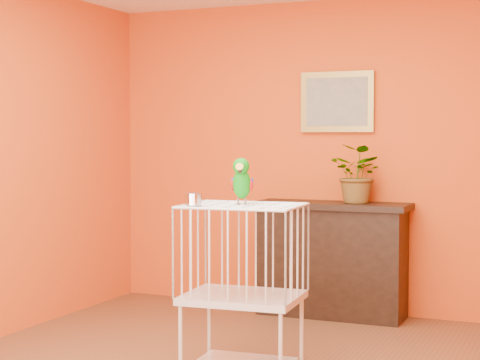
% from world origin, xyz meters
% --- Properties ---
extents(room_shell, '(4.50, 4.50, 4.50)m').
position_xyz_m(room_shell, '(0.00, 0.00, 1.58)').
color(room_shell, '#D24713').
rests_on(room_shell, ground).
extents(console_cabinet, '(1.25, 0.45, 0.93)m').
position_xyz_m(console_cabinet, '(0.02, 2.03, 0.47)').
color(console_cabinet, black).
rests_on(console_cabinet, ground).
extents(potted_plant, '(0.56, 0.59, 0.37)m').
position_xyz_m(potted_plant, '(0.24, 2.05, 1.11)').
color(potted_plant, '#26722D').
rests_on(potted_plant, console_cabinet).
extents(framed_picture, '(0.62, 0.04, 0.50)m').
position_xyz_m(framed_picture, '(0.00, 2.22, 1.75)').
color(framed_picture, '#A28B3A').
rests_on(framed_picture, room_shell).
extents(birdcage, '(0.72, 0.57, 1.05)m').
position_xyz_m(birdcage, '(0.01, 0.19, 0.55)').
color(birdcage, silver).
rests_on(birdcage, ground).
extents(feed_cup, '(0.10, 0.10, 0.07)m').
position_xyz_m(feed_cup, '(-0.23, 0.00, 1.09)').
color(feed_cup, silver).
rests_on(feed_cup, birdcage).
extents(parrot, '(0.15, 0.26, 0.28)m').
position_xyz_m(parrot, '(-0.01, 0.22, 1.19)').
color(parrot, '#59544C').
rests_on(parrot, birdcage).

